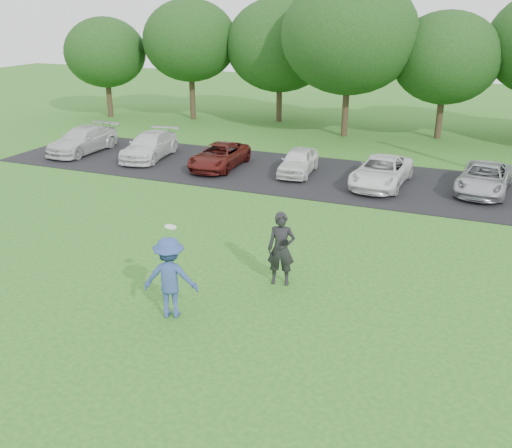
{
  "coord_description": "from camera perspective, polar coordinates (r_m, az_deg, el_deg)",
  "views": [
    {
      "loc": [
        5.62,
        -10.15,
        6.96
      ],
      "look_at": [
        0.0,
        3.5,
        1.3
      ],
      "focal_mm": 40.0,
      "sensor_mm": 36.0,
      "label": 1
    }
  ],
  "objects": [
    {
      "name": "tree_row",
      "position": [
        33.23,
        15.91,
        16.69
      ],
      "size": [
        42.39,
        9.85,
        8.64
      ],
      "color": "#38281C",
      "rests_on": "ground"
    },
    {
      "name": "frisbee_player",
      "position": [
        13.57,
        -8.58,
        -5.32
      ],
      "size": [
        1.46,
        1.11,
        2.3
      ],
      "color": "#324A8D",
      "rests_on": "ground"
    },
    {
      "name": "parking_lot",
      "position": [
        24.82,
        8.4,
        4.5
      ],
      "size": [
        32.0,
        6.5,
        0.03
      ],
      "primitive_type": "cube",
      "color": "black",
      "rests_on": "ground"
    },
    {
      "name": "ground",
      "position": [
        13.53,
        -5.74,
        -10.1
      ],
      "size": [
        100.0,
        100.0,
        0.0
      ],
      "primitive_type": "plane",
      "color": "#25671D",
      "rests_on": "ground"
    },
    {
      "name": "parked_cars",
      "position": [
        24.82,
        6.26,
        6.02
      ],
      "size": [
        28.02,
        4.92,
        1.24
      ],
      "color": "silver",
      "rests_on": "parking_lot"
    },
    {
      "name": "camera_bystander",
      "position": [
        14.97,
        2.53,
        -2.51
      ],
      "size": [
        0.82,
        0.63,
        2.0
      ],
      "color": "black",
      "rests_on": "ground"
    }
  ]
}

